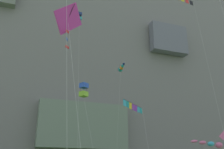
{
  "coord_description": "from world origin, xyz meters",
  "views": [
    {
      "loc": [
        -12.58,
        -3.79,
        3.35
      ],
      "look_at": [
        -1.89,
        25.59,
        14.74
      ],
      "focal_mm": 43.39,
      "sensor_mm": 36.0,
      "label": 1
    }
  ],
  "objects_px": {
    "kite_box_front_field": "(79,17)",
    "kite_windsock_mid_center": "(121,68)",
    "kite_diamond_far_right": "(69,20)",
    "kite_box_upper_mid": "(84,90)",
    "kite_banner_low_center": "(134,108)",
    "kite_windsock_low_right": "(212,144)",
    "kite_banner_upper_right": "(179,1)"
  },
  "relations": [
    {
      "from": "kite_box_front_field",
      "to": "kite_windsock_mid_center",
      "type": "relative_size",
      "value": 1.37
    },
    {
      "from": "kite_box_front_field",
      "to": "kite_diamond_far_right",
      "type": "distance_m",
      "value": 28.1
    },
    {
      "from": "kite_box_upper_mid",
      "to": "kite_windsock_mid_center",
      "type": "distance_m",
      "value": 15.69
    },
    {
      "from": "kite_box_front_field",
      "to": "kite_diamond_far_right",
      "type": "bearing_deg",
      "value": -103.75
    },
    {
      "from": "kite_box_upper_mid",
      "to": "kite_banner_low_center",
      "type": "distance_m",
      "value": 6.99
    },
    {
      "from": "kite_box_front_field",
      "to": "kite_box_upper_mid",
      "type": "height_order",
      "value": "kite_box_front_field"
    },
    {
      "from": "kite_windsock_low_right",
      "to": "kite_box_upper_mid",
      "type": "bearing_deg",
      "value": -169.81
    },
    {
      "from": "kite_windsock_low_right",
      "to": "kite_windsock_mid_center",
      "type": "bearing_deg",
      "value": 150.73
    },
    {
      "from": "kite_windsock_mid_center",
      "to": "kite_banner_upper_right",
      "type": "relative_size",
      "value": 0.84
    },
    {
      "from": "kite_box_front_field",
      "to": "kite_windsock_low_right",
      "type": "height_order",
      "value": "kite_box_front_field"
    },
    {
      "from": "kite_windsock_low_right",
      "to": "kite_diamond_far_right",
      "type": "relative_size",
      "value": 0.56
    },
    {
      "from": "kite_windsock_low_right",
      "to": "kite_banner_low_center",
      "type": "height_order",
      "value": "kite_banner_low_center"
    },
    {
      "from": "kite_diamond_far_right",
      "to": "kite_banner_upper_right",
      "type": "distance_m",
      "value": 21.04
    },
    {
      "from": "kite_windsock_mid_center",
      "to": "kite_banner_low_center",
      "type": "bearing_deg",
      "value": -107.61
    },
    {
      "from": "kite_box_upper_mid",
      "to": "kite_banner_upper_right",
      "type": "distance_m",
      "value": 16.53
    },
    {
      "from": "kite_windsock_low_right",
      "to": "kite_banner_upper_right",
      "type": "height_order",
      "value": "kite_banner_upper_right"
    },
    {
      "from": "kite_windsock_low_right",
      "to": "kite_banner_low_center",
      "type": "distance_m",
      "value": 18.63
    },
    {
      "from": "kite_windsock_low_right",
      "to": "kite_box_upper_mid",
      "type": "height_order",
      "value": "kite_box_upper_mid"
    },
    {
      "from": "kite_box_front_field",
      "to": "kite_diamond_far_right",
      "type": "relative_size",
      "value": 2.01
    },
    {
      "from": "kite_box_front_field",
      "to": "kite_box_upper_mid",
      "type": "distance_m",
      "value": 17.45
    },
    {
      "from": "kite_box_front_field",
      "to": "kite_box_upper_mid",
      "type": "xyz_separation_m",
      "value": [
        -0.89,
        -8.56,
        -15.19
      ]
    },
    {
      "from": "kite_diamond_far_right",
      "to": "kite_windsock_mid_center",
      "type": "relative_size",
      "value": 0.68
    },
    {
      "from": "kite_windsock_mid_center",
      "to": "kite_banner_low_center",
      "type": "distance_m",
      "value": 19.0
    },
    {
      "from": "kite_box_upper_mid",
      "to": "kite_windsock_mid_center",
      "type": "relative_size",
      "value": 0.64
    },
    {
      "from": "kite_windsock_mid_center",
      "to": "kite_banner_upper_right",
      "type": "bearing_deg",
      "value": -83.97
    },
    {
      "from": "kite_windsock_low_right",
      "to": "kite_box_upper_mid",
      "type": "distance_m",
      "value": 21.63
    },
    {
      "from": "kite_diamond_far_right",
      "to": "kite_banner_low_center",
      "type": "height_order",
      "value": "kite_diamond_far_right"
    },
    {
      "from": "kite_diamond_far_right",
      "to": "kite_windsock_mid_center",
      "type": "height_order",
      "value": "kite_windsock_mid_center"
    },
    {
      "from": "kite_diamond_far_right",
      "to": "kite_windsock_mid_center",
      "type": "xyz_separation_m",
      "value": [
        13.75,
        24.77,
        7.58
      ]
    },
    {
      "from": "kite_diamond_far_right",
      "to": "kite_windsock_mid_center",
      "type": "distance_m",
      "value": 29.33
    },
    {
      "from": "kite_diamond_far_right",
      "to": "kite_box_upper_mid",
      "type": "bearing_deg",
      "value": 71.86
    },
    {
      "from": "kite_windsock_low_right",
      "to": "kite_diamond_far_right",
      "type": "bearing_deg",
      "value": -144.35
    }
  ]
}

